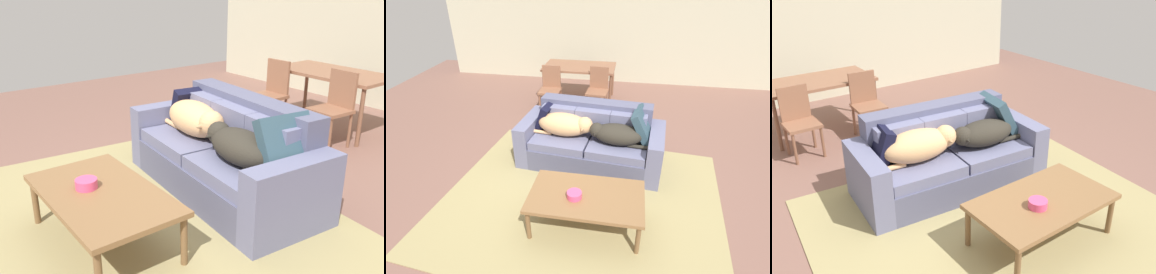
# 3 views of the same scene
# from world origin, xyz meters

# --- Properties ---
(ground_plane) EXTENTS (10.00, 10.00, 0.00)m
(ground_plane) POSITION_xyz_m (0.00, 0.00, 0.00)
(ground_plane) COLOR brown
(back_partition) EXTENTS (8.00, 0.12, 2.70)m
(back_partition) POSITION_xyz_m (0.00, 4.00, 1.35)
(back_partition) COLOR beige
(back_partition) RESTS_ON ground
(area_rug) EXTENTS (3.66, 3.17, 0.01)m
(area_rug) POSITION_xyz_m (0.10, -0.55, 0.01)
(area_rug) COLOR #9E8F5E
(area_rug) RESTS_ON ground
(couch) EXTENTS (2.10, 1.06, 0.87)m
(couch) POSITION_xyz_m (0.10, 0.33, 0.34)
(couch) COLOR #52546F
(couch) RESTS_ON ground
(dog_on_left_cushion) EXTENTS (0.93, 0.44, 0.32)m
(dog_on_left_cushion) POSITION_xyz_m (-0.26, 0.26, 0.62)
(dog_on_left_cushion) COLOR tan
(dog_on_left_cushion) RESTS_ON couch
(dog_on_right_cushion) EXTENTS (0.84, 0.43, 0.27)m
(dog_on_right_cushion) POSITION_xyz_m (0.45, 0.15, 0.59)
(dog_on_right_cushion) COLOR #2F2B23
(dog_on_right_cushion) RESTS_ON couch
(throw_pillow_by_left_arm) EXTENTS (0.29, 0.42, 0.40)m
(throw_pillow_by_left_arm) POSITION_xyz_m (-0.61, 0.45, 0.63)
(throw_pillow_by_left_arm) COLOR black
(throw_pillow_by_left_arm) RESTS_ON couch
(throw_pillow_by_right_arm) EXTENTS (0.38, 0.52, 0.47)m
(throw_pillow_by_right_arm) POSITION_xyz_m (0.82, 0.31, 0.67)
(throw_pillow_by_right_arm) COLOR #2F4A57
(throw_pillow_by_right_arm) RESTS_ON couch
(coffee_table) EXTENTS (1.25, 0.73, 0.43)m
(coffee_table) POSITION_xyz_m (0.22, -0.97, 0.39)
(coffee_table) COLOR olive
(coffee_table) RESTS_ON ground
(bowl_on_coffee_table) EXTENTS (0.16, 0.16, 0.07)m
(bowl_on_coffee_table) POSITION_xyz_m (0.10, -1.03, 0.46)
(bowl_on_coffee_table) COLOR #EA4C7F
(bowl_on_coffee_table) RESTS_ON coffee_table
(dining_table) EXTENTS (1.46, 0.82, 0.74)m
(dining_table) POSITION_xyz_m (-0.48, 2.65, 0.68)
(dining_table) COLOR #8B5B41
(dining_table) RESTS_ON ground
(dining_chair_near_left) EXTENTS (0.41, 0.41, 0.88)m
(dining_chair_near_left) POSITION_xyz_m (-0.94, 2.03, 0.48)
(dining_chair_near_left) COLOR #8B5B41
(dining_chair_near_left) RESTS_ON ground
(dining_chair_near_right) EXTENTS (0.42, 0.42, 0.88)m
(dining_chair_near_right) POSITION_xyz_m (-0.02, 2.10, 0.49)
(dining_chair_near_right) COLOR #8B5B41
(dining_chair_near_right) RESTS_ON ground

